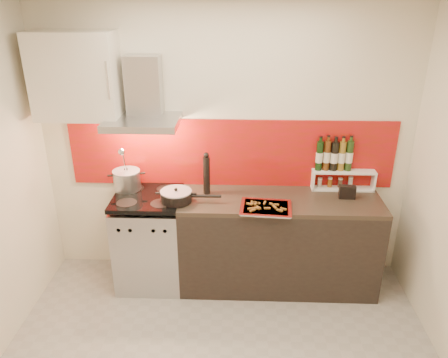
{
  "coord_description": "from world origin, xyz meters",
  "views": [
    {
      "loc": [
        0.13,
        -2.4,
        2.63
      ],
      "look_at": [
        0.0,
        0.95,
        1.15
      ],
      "focal_mm": 35.0,
      "sensor_mm": 36.0,
      "label": 1
    }
  ],
  "objects_px": {
    "saute_pan": "(177,196)",
    "baking_tray": "(266,208)",
    "stock_pot": "(127,180)",
    "range_stove": "(150,240)",
    "counter": "(278,242)",
    "pepper_mill": "(206,174)"
  },
  "relations": [
    {
      "from": "range_stove",
      "to": "baking_tray",
      "type": "xyz_separation_m",
      "value": [
        1.06,
        -0.2,
        0.47
      ]
    },
    {
      "from": "baking_tray",
      "to": "range_stove",
      "type": "bearing_deg",
      "value": 169.17
    },
    {
      "from": "stock_pot",
      "to": "pepper_mill",
      "type": "height_order",
      "value": "pepper_mill"
    },
    {
      "from": "counter",
      "to": "stock_pot",
      "type": "bearing_deg",
      "value": 174.63
    },
    {
      "from": "saute_pan",
      "to": "pepper_mill",
      "type": "relative_size",
      "value": 1.34
    },
    {
      "from": "pepper_mill",
      "to": "baking_tray",
      "type": "xyz_separation_m",
      "value": [
        0.52,
        -0.3,
        -0.18
      ]
    },
    {
      "from": "counter",
      "to": "pepper_mill",
      "type": "xyz_separation_m",
      "value": [
        -0.67,
        0.09,
        0.64
      ]
    },
    {
      "from": "saute_pan",
      "to": "baking_tray",
      "type": "xyz_separation_m",
      "value": [
        0.77,
        -0.11,
        -0.04
      ]
    },
    {
      "from": "baking_tray",
      "to": "stock_pot",
      "type": "bearing_deg",
      "value": 164.97
    },
    {
      "from": "stock_pot",
      "to": "baking_tray",
      "type": "distance_m",
      "value": 1.31
    },
    {
      "from": "range_stove",
      "to": "counter",
      "type": "height_order",
      "value": "range_stove"
    },
    {
      "from": "range_stove",
      "to": "baking_tray",
      "type": "relative_size",
      "value": 1.99
    },
    {
      "from": "counter",
      "to": "range_stove",
      "type": "bearing_deg",
      "value": -179.77
    },
    {
      "from": "counter",
      "to": "stock_pot",
      "type": "relative_size",
      "value": 7.15
    },
    {
      "from": "counter",
      "to": "pepper_mill",
      "type": "distance_m",
      "value": 0.93
    },
    {
      "from": "counter",
      "to": "saute_pan",
      "type": "relative_size",
      "value": 3.38
    },
    {
      "from": "counter",
      "to": "baking_tray",
      "type": "height_order",
      "value": "baking_tray"
    },
    {
      "from": "baking_tray",
      "to": "saute_pan",
      "type": "bearing_deg",
      "value": 171.94
    },
    {
      "from": "range_stove",
      "to": "saute_pan",
      "type": "bearing_deg",
      "value": -17.96
    },
    {
      "from": "range_stove",
      "to": "stock_pot",
      "type": "height_order",
      "value": "stock_pot"
    },
    {
      "from": "range_stove",
      "to": "counter",
      "type": "bearing_deg",
      "value": 0.23
    },
    {
      "from": "stock_pot",
      "to": "saute_pan",
      "type": "relative_size",
      "value": 0.47
    }
  ]
}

